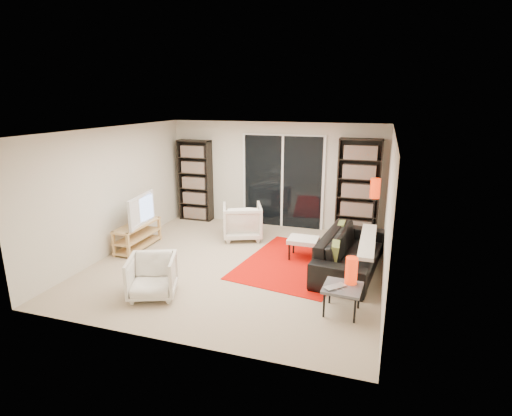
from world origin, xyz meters
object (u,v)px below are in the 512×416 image
object	(u,v)px
tv_stand	(138,235)
ottoman	(303,241)
armchair_back	(242,221)
side_table	(342,289)
sofa	(351,252)
floor_lamp	(375,195)
bookshelf_right	(358,188)
armchair_front	(152,276)
bookshelf_left	(195,181)

from	to	relation	value
tv_stand	ottoman	xyz separation A→B (m)	(3.26, 0.46, 0.08)
armchair_back	side_table	bearing A→B (deg)	111.32
sofa	armchair_back	size ratio (longest dim) A/B	2.75
sofa	tv_stand	bearing A→B (deg)	99.67
tv_stand	floor_lamp	size ratio (longest dim) A/B	0.83
tv_stand	ottoman	bearing A→B (deg)	8.09
bookshelf_right	armchair_front	bearing A→B (deg)	-125.16
bookshelf_left	ottoman	world-z (taller)	bookshelf_left
floor_lamp	sofa	bearing A→B (deg)	-104.52
armchair_back	floor_lamp	distance (m)	2.76
tv_stand	bookshelf_right	bearing A→B (deg)	27.86
armchair_front	bookshelf_right	bearing A→B (deg)	33.28
bookshelf_right	ottoman	world-z (taller)	bookshelf_right
ottoman	floor_lamp	bearing A→B (deg)	38.52
side_table	sofa	bearing A→B (deg)	90.64
armchair_back	bookshelf_left	bearing A→B (deg)	-54.09
armchair_front	side_table	size ratio (longest dim) A/B	1.28
tv_stand	armchair_back	xyz separation A→B (m)	(1.79, 1.19, 0.11)
bookshelf_left	armchair_front	xyz separation A→B (m)	(1.14, -3.85, -0.66)
armchair_front	armchair_back	bearing A→B (deg)	60.31
bookshelf_right	armchair_back	bearing A→B (deg)	-157.10
tv_stand	armchair_back	bearing A→B (deg)	33.61
sofa	ottoman	distance (m)	0.92
bookshelf_right	tv_stand	distance (m)	4.69
bookshelf_right	side_table	bearing A→B (deg)	-88.87
bookshelf_left	ottoman	xyz separation A→B (m)	(3.01, -1.70, -0.63)
bookshelf_left	sofa	xyz separation A→B (m)	(3.90, -1.93, -0.64)
tv_stand	floor_lamp	distance (m)	4.74
bookshelf_right	ottoman	distance (m)	2.02
bookshelf_right	armchair_front	world-z (taller)	bookshelf_right
floor_lamp	side_table	bearing A→B (deg)	-96.06
ottoman	bookshelf_left	bearing A→B (deg)	150.59
floor_lamp	armchair_front	bearing A→B (deg)	-134.72
sofa	floor_lamp	xyz separation A→B (m)	(0.31, 1.18, 0.76)
bookshelf_right	sofa	bearing A→B (deg)	-88.48
armchair_front	ottoman	size ratio (longest dim) A/B	1.28
bookshelf_right	floor_lamp	distance (m)	0.83
armchair_back	ottoman	distance (m)	1.63
side_table	floor_lamp	world-z (taller)	floor_lamp
armchair_back	floor_lamp	world-z (taller)	floor_lamp
sofa	bookshelf_right	bearing A→B (deg)	8.04
sofa	floor_lamp	bearing A→B (deg)	-8.00
side_table	armchair_front	bearing A→B (deg)	-172.44
bookshelf_right	tv_stand	xyz separation A→B (m)	(-4.09, -2.16, -0.79)
tv_stand	armchair_front	bearing A→B (deg)	-50.67
tv_stand	armchair_back	distance (m)	2.15
floor_lamp	armchair_back	bearing A→B (deg)	-175.23
tv_stand	sofa	size ratio (longest dim) A/B	0.52
bookshelf_left	ottoman	distance (m)	3.52
bookshelf_right	armchair_back	size ratio (longest dim) A/B	2.55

